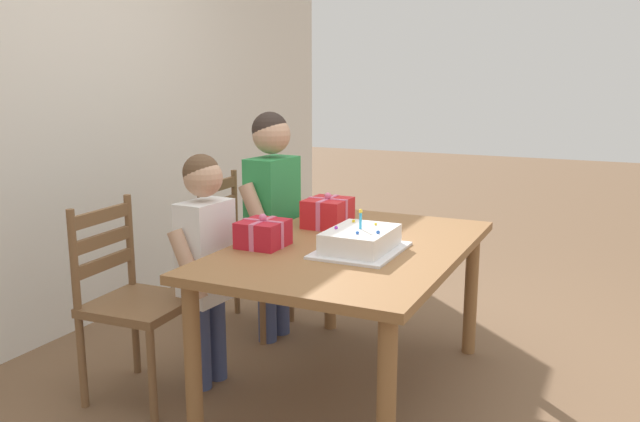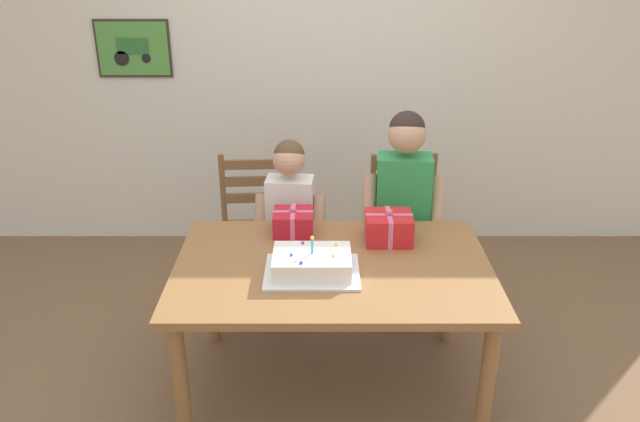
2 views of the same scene
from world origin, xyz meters
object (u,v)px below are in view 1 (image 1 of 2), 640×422
(chair_right, at_px, (241,252))
(chair_left, at_px, (132,300))
(gift_box_beside_cake, at_px, (263,233))
(birthday_cake, at_px, (361,241))
(child_younger, at_px, (206,248))
(gift_box_red_large, at_px, (328,213))
(dining_table, at_px, (352,262))
(child_older, at_px, (273,204))

(chair_right, bearing_deg, chair_left, -180.00)
(gift_box_beside_cake, relative_size, chair_left, 0.23)
(birthday_cake, distance_m, chair_left, 1.09)
(birthday_cake, distance_m, child_younger, 0.75)
(gift_box_red_large, xyz_separation_m, chair_left, (-0.76, 0.64, -0.33))
(chair_right, distance_m, child_younger, 0.77)
(chair_left, bearing_deg, chair_right, 0.00)
(dining_table, xyz_separation_m, birthday_cake, (-0.10, -0.08, 0.13))
(dining_table, height_order, child_older, child_older)
(chair_right, bearing_deg, birthday_cake, -120.06)
(dining_table, height_order, gift_box_red_large, gift_box_red_large)
(gift_box_red_large, relative_size, child_younger, 0.21)
(dining_table, relative_size, birthday_cake, 3.44)
(dining_table, distance_m, chair_left, 1.03)
(gift_box_beside_cake, distance_m, chair_right, 0.92)
(chair_left, relative_size, chair_right, 1.00)
(gift_box_beside_cake, bearing_deg, child_older, 25.74)
(gift_box_red_large, bearing_deg, child_older, 72.74)
(child_older, distance_m, child_younger, 0.65)
(chair_right, relative_size, child_older, 0.71)
(dining_table, xyz_separation_m, gift_box_beside_cake, (-0.20, 0.35, 0.15))
(gift_box_beside_cake, xyz_separation_m, child_older, (0.61, 0.30, 0.01))
(dining_table, bearing_deg, chair_right, 62.46)
(gift_box_red_large, xyz_separation_m, child_younger, (-0.52, 0.39, -0.11))
(gift_box_red_large, xyz_separation_m, chair_right, (0.18, 0.64, -0.33))
(child_older, xyz_separation_m, child_younger, (-0.64, 0.00, -0.10))
(chair_left, relative_size, child_younger, 0.81)
(chair_left, bearing_deg, child_older, -15.71)
(gift_box_beside_cake, bearing_deg, dining_table, -60.38)
(gift_box_beside_cake, height_order, chair_left, chair_left)
(birthday_cake, height_order, child_older, child_older)
(dining_table, distance_m, child_younger, 0.69)
(child_older, height_order, child_younger, child_older)
(child_older, relative_size, child_younger, 1.14)
(chair_right, height_order, child_younger, child_younger)
(child_older, bearing_deg, chair_right, 77.11)
(dining_table, height_order, birthday_cake, birthday_cake)
(dining_table, distance_m, gift_box_beside_cake, 0.43)
(gift_box_beside_cake, xyz_separation_m, child_younger, (-0.03, 0.30, -0.09))
(dining_table, relative_size, gift_box_beside_cake, 7.14)
(chair_left, distance_m, child_older, 0.97)
(dining_table, bearing_deg, chair_left, 117.78)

